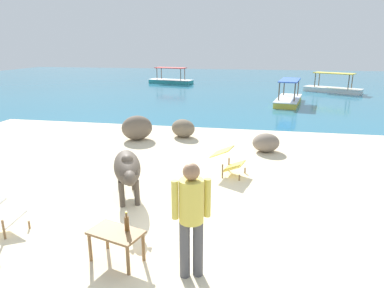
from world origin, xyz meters
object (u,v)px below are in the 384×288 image
at_px(cow, 127,168).
at_px(deck_chair_far, 228,160).
at_px(boat_teal, 171,80).
at_px(person_standing, 191,212).
at_px(low_bench_table, 116,236).
at_px(boat_white, 332,88).
at_px(boat_yellow, 288,99).
at_px(bottle, 127,223).

relative_size(cow, deck_chair_far, 2.05).
bearing_deg(deck_chair_far, boat_teal, 120.02).
xyz_separation_m(person_standing, boat_teal, (-6.29, 23.67, -0.70)).
bearing_deg(cow, person_standing, 14.11).
height_order(low_bench_table, person_standing, person_standing).
xyz_separation_m(low_bench_table, boat_white, (6.82, 20.21, -0.14)).
height_order(cow, boat_yellow, boat_yellow).
bearing_deg(boat_yellow, person_standing, -178.89).
distance_m(deck_chair_far, person_standing, 3.90).
xyz_separation_m(cow, low_bench_table, (0.60, -2.02, -0.27)).
height_order(bottle, person_standing, person_standing).
distance_m(cow, boat_teal, 22.01).
bearing_deg(person_standing, cow, 19.72).
height_order(bottle, boat_white, boat_white).
relative_size(person_standing, boat_white, 0.43).
height_order(boat_white, boat_teal, same).
distance_m(cow, person_standing, 2.76).
distance_m(bottle, boat_yellow, 15.22).
bearing_deg(cow, boat_white, 133.12).
bearing_deg(boat_yellow, bottle, 177.41).
relative_size(person_standing, boat_yellow, 0.42).
xyz_separation_m(deck_chair_far, boat_teal, (-6.44, 19.81, -0.13)).
bearing_deg(bottle, boat_teal, 102.75).
xyz_separation_m(boat_white, boat_teal, (-11.98, 3.34, 0.00)).
height_order(deck_chair_far, person_standing, person_standing).
relative_size(low_bench_table, deck_chair_far, 0.99).
bearing_deg(boat_yellow, low_bench_table, 176.89).
xyz_separation_m(low_bench_table, person_standing, (1.12, -0.12, 0.55)).
relative_size(bottle, boat_white, 0.08).
height_order(cow, deck_chair_far, cow).
bearing_deg(low_bench_table, boat_yellow, 93.04).
xyz_separation_m(cow, boat_white, (7.42, 18.19, -0.41)).
bearing_deg(boat_teal, low_bench_table, -65.22).
height_order(bottle, boat_yellow, boat_yellow).
relative_size(bottle, person_standing, 0.18).
bearing_deg(boat_yellow, boat_white, -21.21).
relative_size(low_bench_table, bottle, 2.88).
height_order(cow, bottle, cow).
bearing_deg(low_bench_table, deck_chair_far, 87.60).
bearing_deg(boat_yellow, cow, 172.44).
relative_size(deck_chair_far, boat_teal, 0.22).
height_order(deck_chair_far, boat_white, boat_white).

